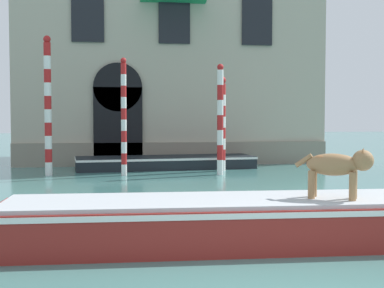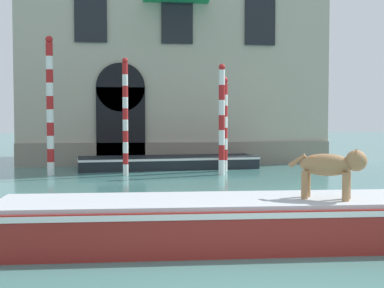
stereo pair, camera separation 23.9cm
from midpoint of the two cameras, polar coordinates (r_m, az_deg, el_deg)
boat_foreground at (r=8.30m, az=5.63°, el=-8.07°), size 7.50×1.98×0.72m
dog_on_deck at (r=8.34m, az=15.49°, el=-2.26°), size 1.06×0.70×0.78m
boat_moored_near_palazzo at (r=20.13m, az=-2.24°, el=-1.94°), size 6.80×2.41×0.46m
mooring_pole_0 at (r=17.82m, az=-6.74°, el=2.94°), size 0.19×0.19×3.90m
mooring_pole_1 at (r=19.17m, az=3.76°, el=2.23°), size 0.29×0.29×3.39m
mooring_pole_2 at (r=18.38m, az=-14.55°, el=4.01°), size 0.24×0.24×4.62m
mooring_pole_3 at (r=17.93m, az=3.57°, el=2.67°), size 0.22×0.22×3.72m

